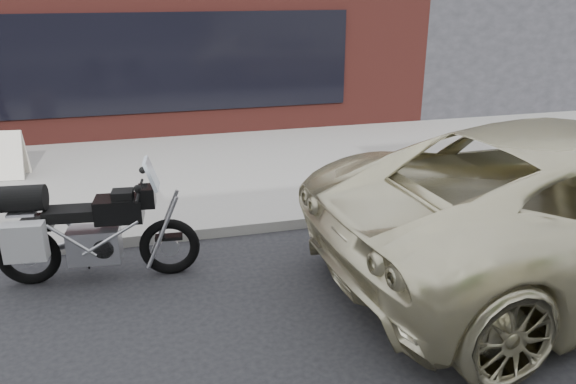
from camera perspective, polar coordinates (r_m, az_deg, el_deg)
The scene contains 4 objects.
near_sidewalk at distance 10.51m, azimuth -6.40°, elevation 2.81°, with size 44.00×6.00×0.15m, color gray.
storefront at distance 16.95m, azimuth -17.37°, elevation 16.28°, with size 14.00×10.07×4.50m.
motorcycle at distance 6.75m, azimuth -20.05°, elevation -3.79°, with size 2.27×0.73×1.44m.
sandwich_sign at distance 10.52m, azimuth -26.48°, elevation 3.47°, with size 0.56×0.52×0.80m.
Camera 1 is at (-1.36, -2.92, 3.26)m, focal length 35.00 mm.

